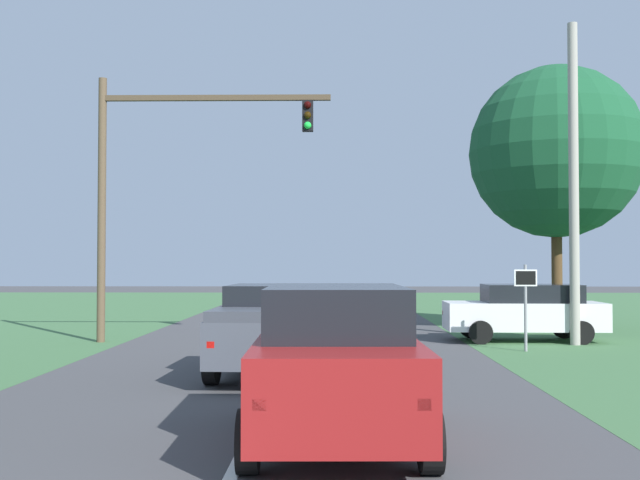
% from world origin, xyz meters
% --- Properties ---
extents(ground_plane, '(120.00, 120.00, 0.00)m').
position_xyz_m(ground_plane, '(0.00, 9.64, 0.00)').
color(ground_plane, '#424244').
extents(red_suv_near, '(2.34, 4.54, 2.04)m').
position_xyz_m(red_suv_near, '(1.16, 5.75, 1.06)').
color(red_suv_near, maroon).
rests_on(red_suv_near, ground_plane).
extents(pickup_truck_lead, '(2.51, 5.65, 1.88)m').
position_xyz_m(pickup_truck_lead, '(-0.10, 11.99, 0.97)').
color(pickup_truck_lead, '#4C515B').
rests_on(pickup_truck_lead, ground_plane).
extents(traffic_light, '(6.88, 0.40, 7.81)m').
position_xyz_m(traffic_light, '(-3.97, 18.21, 5.10)').
color(traffic_light, brown).
rests_on(traffic_light, ground_plane).
extents(keep_moving_sign, '(0.60, 0.09, 2.29)m').
position_xyz_m(keep_moving_sign, '(6.21, 16.05, 1.47)').
color(keep_moving_sign, gray).
rests_on(keep_moving_sign, ground_plane).
extents(oak_tree_right, '(5.88, 5.88, 9.06)m').
position_xyz_m(oak_tree_right, '(8.76, 21.97, 6.11)').
color(oak_tree_right, '#4C351E').
rests_on(oak_tree_right, ground_plane).
extents(crossing_suv_far, '(4.64, 2.12, 1.69)m').
position_xyz_m(crossing_suv_far, '(6.86, 18.69, 0.90)').
color(crossing_suv_far, silver).
rests_on(crossing_suv_far, ground_plane).
extents(utility_pole_right, '(0.28, 0.28, 9.21)m').
position_xyz_m(utility_pole_right, '(8.00, 17.65, 4.61)').
color(utility_pole_right, '#9E998E').
rests_on(utility_pole_right, ground_plane).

